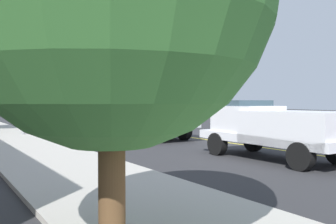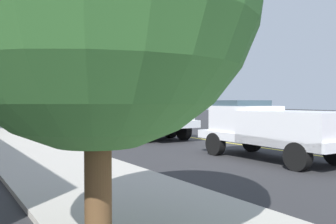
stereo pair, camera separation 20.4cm
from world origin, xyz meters
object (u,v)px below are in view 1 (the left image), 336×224
service_pickup_truck (274,127)px  traffic_cone_mid_front (137,125)px  traffic_signal_mast (30,25)px  utility_bucket_truck (139,108)px  passing_minivan (144,114)px

service_pickup_truck → traffic_cone_mid_front: 14.24m
traffic_signal_mast → utility_bucket_truck: bearing=-96.5°
traffic_signal_mast → service_pickup_truck: bearing=-145.1°
utility_bucket_truck → traffic_signal_mast: 7.31m
utility_bucket_truck → traffic_signal_mast: traffic_signal_mast is taller
service_pickup_truck → passing_minivan: bearing=-6.2°
traffic_cone_mid_front → utility_bucket_truck: bearing=162.8°
passing_minivan → traffic_cone_mid_front: size_ratio=6.80×
service_pickup_truck → traffic_cone_mid_front: bearing=0.8°
traffic_signal_mast → traffic_cone_mid_front: bearing=-62.5°
utility_bucket_truck → service_pickup_truck: bearing=-171.1°
traffic_cone_mid_front → traffic_signal_mast: 9.85m
utility_bucket_truck → passing_minivan: (9.15, -3.60, -0.66)m
passing_minivan → traffic_signal_mast: traffic_signal_mast is taller
service_pickup_truck → passing_minivan: 19.11m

